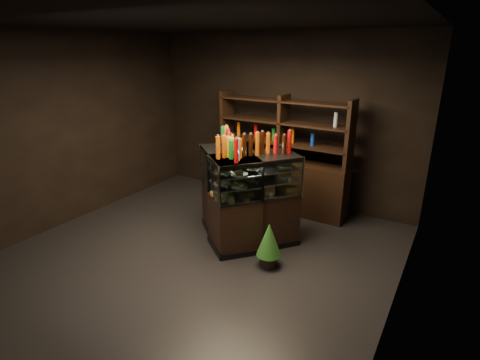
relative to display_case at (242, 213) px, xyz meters
The scene contains 7 objects.
ground 0.84m from the display_case, 114.37° to the right, with size 5.00×5.00×0.00m, color black.
room_shell 1.65m from the display_case, 114.37° to the right, with size 5.02×5.02×3.01m.
display_case is the anchor object (origin of this frame).
food_display 0.57m from the display_case, 85.01° to the right, with size 1.30×0.99×0.42m.
bottles_top 1.02m from the display_case, 94.99° to the left, with size 1.13×0.85×0.30m.
potted_conifer 0.78m from the display_case, 31.97° to the right, with size 0.32×0.32×0.69m.
back_shelving 1.41m from the display_case, 91.27° to the left, with size 2.34×0.47×2.00m.
Camera 1 is at (2.85, -3.63, 2.72)m, focal length 28.00 mm.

